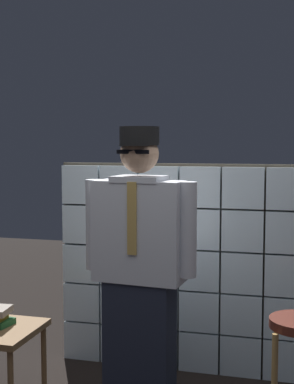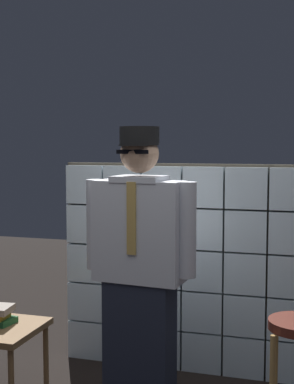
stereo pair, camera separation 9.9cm
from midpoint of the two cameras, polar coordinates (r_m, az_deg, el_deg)
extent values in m
cube|color=silver|center=(4.45, -7.32, -15.08)|extent=(0.29, 0.08, 0.29)
cube|color=silver|center=(4.35, -3.47, -15.53)|extent=(0.29, 0.08, 0.29)
cube|color=silver|center=(4.27, 0.57, -15.93)|extent=(0.29, 0.08, 0.29)
cube|color=silver|center=(4.21, 4.76, -16.26)|extent=(0.29, 0.08, 0.29)
cube|color=silver|center=(4.17, 9.06, -16.52)|extent=(0.29, 0.08, 0.29)
cube|color=silver|center=(4.15, 13.44, -16.69)|extent=(0.29, 0.08, 0.29)
cube|color=silver|center=(4.36, -7.37, -11.31)|extent=(0.29, 0.08, 0.29)
cube|color=silver|center=(4.25, -3.49, -11.68)|extent=(0.29, 0.08, 0.29)
cube|color=silver|center=(4.17, 0.57, -12.01)|extent=(0.29, 0.08, 0.29)
cube|color=silver|center=(4.11, 4.79, -12.30)|extent=(0.29, 0.08, 0.29)
cube|color=silver|center=(4.07, 9.12, -12.52)|extent=(0.29, 0.08, 0.29)
cube|color=silver|center=(4.05, 13.52, -12.68)|extent=(0.29, 0.08, 0.29)
cube|color=silver|center=(4.28, -7.41, -7.39)|extent=(0.29, 0.08, 0.29)
cube|color=silver|center=(4.18, -3.51, -7.67)|extent=(0.29, 0.08, 0.29)
cube|color=silver|center=(4.09, 0.58, -7.93)|extent=(0.29, 0.08, 0.29)
cube|color=silver|center=(4.03, 4.82, -8.15)|extent=(0.29, 0.08, 0.29)
cube|color=silver|center=(3.99, 9.18, -8.34)|extent=(0.29, 0.08, 0.29)
cube|color=silver|center=(3.97, 13.61, -8.48)|extent=(0.29, 0.08, 0.29)
cube|color=silver|center=(4.23, -7.46, -3.35)|extent=(0.29, 0.08, 0.29)
cube|color=silver|center=(4.12, -3.53, -3.53)|extent=(0.29, 0.08, 0.29)
cube|color=silver|center=(4.03, 0.58, -3.70)|extent=(0.29, 0.08, 0.29)
cube|color=silver|center=(3.97, 4.86, -3.86)|extent=(0.29, 0.08, 0.29)
cube|color=silver|center=(3.93, 9.25, -4.00)|extent=(0.29, 0.08, 0.29)
cube|color=silver|center=(3.91, 13.71, -4.12)|extent=(0.29, 0.08, 0.29)
cube|color=silver|center=(4.19, -7.50, 0.78)|extent=(0.29, 0.08, 0.29)
cube|color=silver|center=(4.09, -3.56, 0.70)|extent=(0.29, 0.08, 0.29)
cube|color=silver|center=(4.00, 0.59, 0.62)|extent=(0.29, 0.08, 0.29)
cube|color=silver|center=(3.93, 4.89, 0.53)|extent=(0.29, 0.08, 0.29)
cube|color=silver|center=(3.89, 9.31, 0.43)|extent=(0.29, 0.08, 0.29)
cube|color=silver|center=(3.87, 13.80, 0.33)|extent=(0.29, 0.08, 0.29)
cube|color=#4C4438|center=(4.11, 2.84, -7.88)|extent=(1.86, 0.02, 1.55)
cube|color=#1E2333|center=(3.46, -1.62, -16.10)|extent=(0.43, 0.24, 0.85)
cube|color=silver|center=(3.27, -1.66, -4.09)|extent=(0.55, 0.28, 0.60)
cube|color=tan|center=(3.14, -2.49, -2.79)|extent=(0.06, 0.02, 0.42)
cube|color=silver|center=(3.23, -1.67, 1.38)|extent=(0.31, 0.27, 0.04)
sphere|color=tan|center=(3.23, -1.68, 4.03)|extent=(0.23, 0.23, 0.23)
ellipsoid|color=black|center=(3.18, -2.03, 3.29)|extent=(0.16, 0.09, 0.10)
cube|color=black|center=(3.13, -2.41, 4.21)|extent=(0.20, 0.03, 0.02)
cylinder|color=black|center=(3.14, -2.27, 4.89)|extent=(0.19, 0.19, 0.01)
cylinder|color=black|center=(3.23, -1.68, 5.87)|extent=(0.24, 0.24, 0.11)
cylinder|color=silver|center=(3.16, 3.37, -3.95)|extent=(0.12, 0.12, 0.56)
cylinder|color=silver|center=(3.38, -6.35, -3.39)|extent=(0.12, 0.12, 0.56)
cylinder|color=tan|center=(3.37, 12.38, -18.33)|extent=(0.03, 0.03, 0.69)
cylinder|color=brown|center=(3.87, -11.47, -16.82)|extent=(0.04, 0.04, 0.47)
camera|label=1|loc=(0.05, -90.88, -0.08)|focal=51.10mm
camera|label=2|loc=(0.05, 89.12, 0.08)|focal=51.10mm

